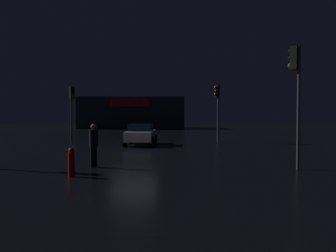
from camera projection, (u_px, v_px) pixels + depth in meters
name	position (u px, v px, depth m)	size (l,w,h in m)	color
ground_plane	(134.00, 151.00, 18.57)	(120.00, 120.00, 0.00)	black
store_building	(133.00, 113.00, 50.74)	(15.58, 7.14, 4.68)	#33383D
traffic_signal_main	(218.00, 101.00, 24.42)	(0.42, 0.42, 4.22)	#595B60
traffic_signal_cross_left	(72.00, 103.00, 24.71)	(0.41, 0.43, 4.12)	#595B60
traffic_signal_cross_right	(296.00, 76.00, 12.21)	(0.42, 0.42, 4.55)	#595B60
car_near	(141.00, 134.00, 22.29)	(2.08, 3.91, 1.41)	#B7B7BF
pedestrian	(94.00, 142.00, 12.77)	(0.47, 0.47, 1.67)	black
fire_hydrant	(72.00, 162.00, 10.82)	(0.22, 0.22, 0.95)	red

